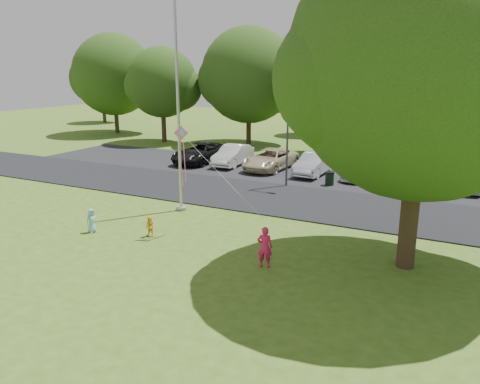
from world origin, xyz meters
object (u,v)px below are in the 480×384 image
at_px(street_lamp, 292,126).
at_px(big_tree, 420,70).
at_px(flagpole, 179,125).
at_px(trash_can, 330,179).
at_px(woman, 265,247).
at_px(kite, 183,145).
at_px(child_blue, 92,221).
at_px(child_yellow, 150,227).

xyz_separation_m(street_lamp, big_tree, (7.60, -8.97, 3.10)).
relative_size(flagpole, trash_can, 11.68).
height_order(flagpole, street_lamp, flagpole).
relative_size(trash_can, woman, 0.58).
xyz_separation_m(street_lamp, kite, (-1.03, -9.58, 0.17)).
relative_size(big_tree, child_blue, 11.00).
bearing_deg(child_blue, trash_can, -16.15).
xyz_separation_m(street_lamp, woman, (3.30, -11.16, -2.86)).
distance_m(big_tree, kite, 9.13).
relative_size(street_lamp, woman, 4.04).
bearing_deg(street_lamp, big_tree, -47.18).
relative_size(street_lamp, big_tree, 0.53).
bearing_deg(child_blue, street_lamp, -10.52).
bearing_deg(flagpole, child_blue, -109.95).
bearing_deg(trash_can, flagpole, -122.61).
bearing_deg(trash_can, kite, -105.72).
distance_m(big_tree, woman, 7.66).
bearing_deg(child_yellow, flagpole, 98.04).
bearing_deg(street_lamp, child_blue, -110.26).
height_order(big_tree, kite, big_tree).
bearing_deg(street_lamp, flagpole, -112.05).
xyz_separation_m(trash_can, big_tree, (5.58, -10.20, 6.27)).
xyz_separation_m(big_tree, woman, (-4.30, -2.19, -5.96)).
relative_size(big_tree, child_yellow, 13.23).
relative_size(flagpole, child_blue, 9.72).
height_order(flagpole, child_yellow, flagpole).
relative_size(child_blue, kite, 0.22).
relative_size(street_lamp, trash_can, 7.00).
height_order(flagpole, trash_can, flagpole).
height_order(trash_can, child_yellow, same).
height_order(big_tree, woman, big_tree).
distance_m(trash_can, big_tree, 13.21).
bearing_deg(big_tree, street_lamp, 130.26).
height_order(child_yellow, kite, kite).
bearing_deg(child_yellow, street_lamp, 72.10).
height_order(street_lamp, big_tree, big_tree).
bearing_deg(big_tree, trash_can, 118.69).
distance_m(flagpole, woman, 8.49).
distance_m(street_lamp, kite, 9.64).
height_order(woman, child_blue, woman).
height_order(street_lamp, trash_can, street_lamp).
bearing_deg(trash_can, street_lamp, -148.65).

